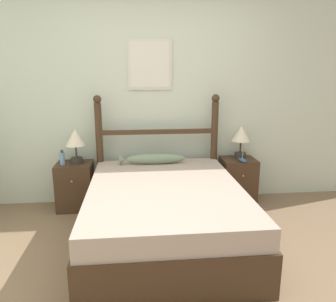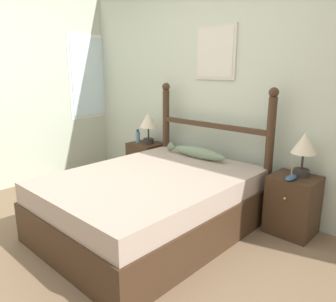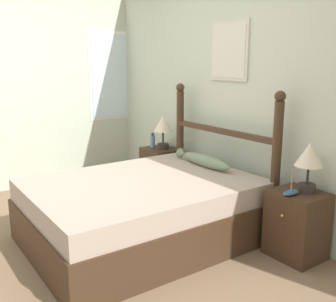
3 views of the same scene
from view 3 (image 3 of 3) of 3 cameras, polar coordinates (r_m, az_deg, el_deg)
The scene contains 12 objects.
ground_plane at distance 3.39m, azimuth -13.56°, elevation -14.73°, with size 16.00×16.00×0.00m, color #7A6047.
wall_back at distance 3.98m, azimuth 9.48°, elevation 8.71°, with size 6.40×0.08×2.55m.
wall_left at distance 5.09m, azimuth -23.00°, elevation 8.72°, with size 0.08×6.40×2.55m.
bed at distance 3.51m, azimuth -3.71°, elevation -8.62°, with size 1.44×1.91×0.55m.
headboard at distance 3.91m, azimuth 7.74°, elevation 0.36°, with size 1.46×0.09×1.32m.
nightstand_left at distance 4.72m, azimuth -1.06°, elevation -2.87°, with size 0.41×0.38×0.55m.
nightstand_right at distance 3.37m, azimuth 18.19°, elevation -10.10°, with size 0.41×0.38×0.55m.
table_lamp_left at distance 4.58m, azimuth -0.73°, elevation 3.63°, with size 0.22×0.22×0.40m.
table_lamp_right at distance 3.23m, azimuth 19.80°, elevation -1.03°, with size 0.22×0.22×0.40m.
bottle at distance 4.71m, azimuth -2.24°, elevation 1.51°, with size 0.06×0.06×0.18m.
model_boat at distance 3.18m, azimuth 17.41°, elevation -5.73°, with size 0.07×0.17×0.20m.
fish_pillow at distance 3.88m, azimuth 5.14°, elevation -1.33°, with size 0.75×0.12×0.12m.
Camera 3 is at (2.84, -1.05, 1.55)m, focal length 42.00 mm.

